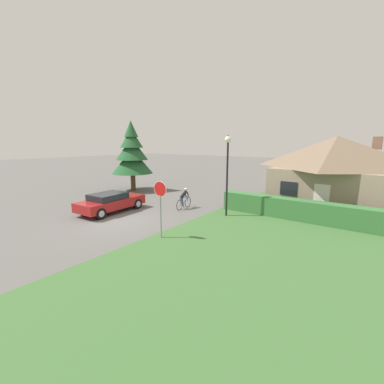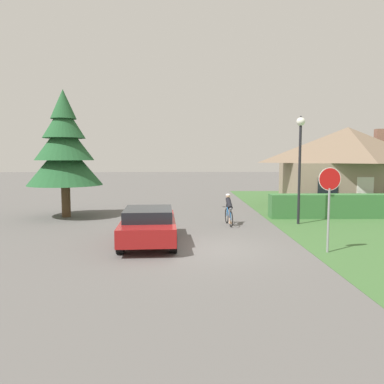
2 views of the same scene
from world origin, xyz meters
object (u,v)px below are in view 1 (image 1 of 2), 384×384
Objects in this scene: cottage_house at (334,171)px; cyclist at (184,199)px; street_lamp at (228,160)px; stop_sign at (160,198)px; sedan_left_lane at (111,202)px; conifer_tall_near at (132,153)px.

cottage_house is 10.56m from cyclist.
street_lamp reaches higher than cyclist.
stop_sign is at bearing -112.36° from cottage_house.
sedan_left_lane is 2.61× the size of cyclist.
sedan_left_lane is 8.28m from conifer_tall_near.
stop_sign is (5.91, -1.44, 1.28)m from sedan_left_lane.
conifer_tall_near is at bearing 35.27° from sedan_left_lane.
sedan_left_lane is at bearing -149.88° from street_lamp.
cottage_house is 1.80× the size of sedan_left_lane.
sedan_left_lane is at bearing -135.41° from cottage_house.
stop_sign is at bearing -96.70° from street_lamp.
cyclist is at bearing -46.10° from sedan_left_lane.
cottage_house reaches higher than stop_sign.
street_lamp is at bearing -63.43° from sedan_left_lane.
conifer_tall_near reaches higher than street_lamp.
cottage_house is at bearing -52.07° from sedan_left_lane.
cottage_house is at bearing -55.84° from cyclist.
conifer_tall_near is (-16.27, -4.03, 0.95)m from cottage_house.
stop_sign reaches higher than cyclist.
conifer_tall_near is (-10.78, 7.49, 1.57)m from stop_sign.
street_lamp is (0.61, 5.23, 1.54)m from stop_sign.
cottage_house is 1.26× the size of conifer_tall_near.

